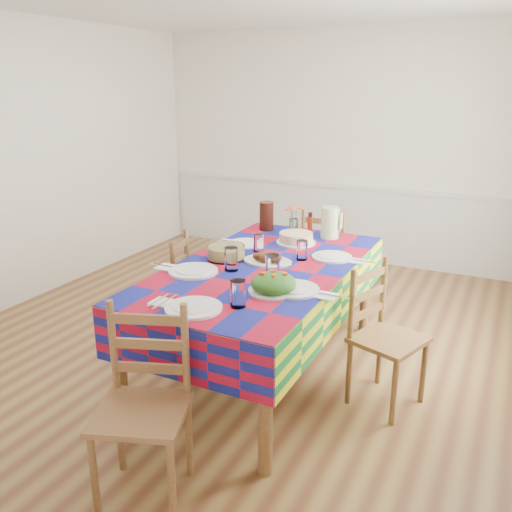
{
  "coord_description": "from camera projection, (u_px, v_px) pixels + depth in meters",
  "views": [
    {
      "loc": [
        2.06,
        -3.78,
        2.1
      ],
      "look_at": [
        0.34,
        -0.29,
        0.85
      ],
      "focal_mm": 38.0,
      "sensor_mm": 36.0,
      "label": 1
    }
  ],
  "objects": [
    {
      "name": "hot_sauce",
      "position": [
        310.0,
        223.0,
        4.65
      ],
      "size": [
        0.04,
        0.04,
        0.18
      ],
      "primitive_type": "cylinder",
      "color": "#AA2D0D",
      "rests_on": "dining_table"
    },
    {
      "name": "setting_left_far",
      "position": [
        249.0,
        243.0,
        4.28
      ],
      "size": [
        0.52,
        0.31,
        0.14
      ],
      "rotation": [
        0.0,
        0.0,
        1.57
      ],
      "color": "white",
      "rests_on": "dining_table"
    },
    {
      "name": "setting_right_near",
      "position": [
        286.0,
        281.0,
        3.45
      ],
      "size": [
        0.63,
        0.36,
        0.16
      ],
      "rotation": [
        0.0,
        0.0,
        -1.57
      ],
      "color": "white",
      "rests_on": "dining_table"
    },
    {
      "name": "green_pitcher",
      "position": [
        330.0,
        223.0,
        4.5
      ],
      "size": [
        0.15,
        0.15,
        0.26
      ],
      "primitive_type": "cylinder",
      "color": "#B9D596",
      "rests_on": "dining_table"
    },
    {
      "name": "chair_left",
      "position": [
        165.0,
        294.0,
        4.34
      ],
      "size": [
        0.51,
        0.53,
        0.96
      ],
      "rotation": [
        0.0,
        0.0,
        -1.27
      ],
      "color": "brown",
      "rests_on": "room"
    },
    {
      "name": "setting_right_far",
      "position": [
        322.0,
        254.0,
        3.99
      ],
      "size": [
        0.56,
        0.32,
        0.14
      ],
      "rotation": [
        0.0,
        0.0,
        -1.57
      ],
      "color": "white",
      "rests_on": "dining_table"
    },
    {
      "name": "dining_table",
      "position": [
        263.0,
        278.0,
        3.88
      ],
      "size": [
        1.18,
        2.19,
        0.85
      ],
      "color": "brown",
      "rests_on": "room"
    },
    {
      "name": "cake",
      "position": [
        296.0,
        238.0,
        4.36
      ],
      "size": [
        0.32,
        0.32,
        0.09
      ],
      "color": "white",
      "rests_on": "dining_table"
    },
    {
      "name": "salad_platter",
      "position": [
        274.0,
        284.0,
        3.35
      ],
      "size": [
        0.32,
        0.32,
        0.13
      ],
      "color": "white",
      "rests_on": "dining_table"
    },
    {
      "name": "chair_far",
      "position": [
        326.0,
        260.0,
        5.14
      ],
      "size": [
        0.45,
        0.44,
        0.99
      ],
      "rotation": [
        0.0,
        0.0,
        3.19
      ],
      "color": "brown",
      "rests_on": "room"
    },
    {
      "name": "chair_right",
      "position": [
        383.0,
        337.0,
        3.6
      ],
      "size": [
        0.53,
        0.54,
        0.97
      ],
      "rotation": [
        0.0,
        0.0,
        1.24
      ],
      "color": "brown",
      "rests_on": "room"
    },
    {
      "name": "tea_pitcher",
      "position": [
        266.0,
        216.0,
        4.74
      ],
      "size": [
        0.12,
        0.12,
        0.25
      ],
      "primitive_type": "cylinder",
      "color": "black",
      "rests_on": "dining_table"
    },
    {
      "name": "setting_left_near",
      "position": [
        206.0,
        266.0,
        3.72
      ],
      "size": [
        0.62,
        0.37,
        0.16
      ],
      "rotation": [
        0.0,
        0.0,
        1.57
      ],
      "color": "white",
      "rests_on": "dining_table"
    },
    {
      "name": "name_card",
      "position": [
        181.0,
        319.0,
        2.95
      ],
      "size": [
        0.1,
        0.03,
        0.02
      ],
      "primitive_type": "cube",
      "color": "white",
      "rests_on": "dining_table"
    },
    {
      "name": "chair_near",
      "position": [
        144.0,
        407.0,
        2.78
      ],
      "size": [
        0.58,
        0.56,
        1.03
      ],
      "rotation": [
        0.0,
        0.0,
        0.35
      ],
      "color": "brown",
      "rests_on": "room"
    },
    {
      "name": "serving_utensils",
      "position": [
        280.0,
        272.0,
        3.7
      ],
      "size": [
        0.14,
        0.32,
        0.01
      ],
      "color": "black",
      "rests_on": "dining_table"
    },
    {
      "name": "pasta_bowl",
      "position": [
        226.0,
        252.0,
        3.98
      ],
      "size": [
        0.28,
        0.28,
        0.1
      ],
      "color": "white",
      "rests_on": "dining_table"
    },
    {
      "name": "wainscot",
      "position": [
        331.0,
        218.0,
        6.7
      ],
      "size": [
        4.41,
        0.06,
        0.92
      ],
      "color": "silver",
      "rests_on": "room"
    },
    {
      "name": "room",
      "position": [
        234.0,
        180.0,
        4.32
      ],
      "size": [
        4.58,
        5.08,
        2.78
      ],
      "color": "brown",
      "rests_on": "ground"
    },
    {
      "name": "meat_platter",
      "position": [
        267.0,
        259.0,
        3.9
      ],
      "size": [
        0.36,
        0.26,
        0.07
      ],
      "color": "white",
      "rests_on": "dining_table"
    },
    {
      "name": "setting_near_head",
      "position": [
        208.0,
        302.0,
        3.11
      ],
      "size": [
        0.54,
        0.36,
        0.16
      ],
      "color": "white",
      "rests_on": "dining_table"
    },
    {
      "name": "flower_vase",
      "position": [
        294.0,
        222.0,
        4.63
      ],
      "size": [
        0.16,
        0.13,
        0.25
      ],
      "color": "white",
      "rests_on": "dining_table"
    }
  ]
}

